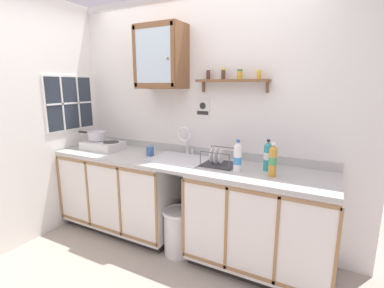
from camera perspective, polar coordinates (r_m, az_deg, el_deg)
name	(u,v)px	position (r m, az deg, el deg)	size (l,w,h in m)	color
floor	(165,259)	(2.92, -5.61, -22.44)	(5.92, 5.92, 0.00)	#9E9384
back_wall	(196,119)	(3.00, 0.78, 5.22)	(3.52, 0.07, 2.57)	silver
side_wall_left	(26,121)	(3.33, -30.98, 4.03)	(0.05, 3.43, 2.57)	silver
lower_cabinet_run	(124,191)	(3.35, -13.81, -9.40)	(1.39, 0.65, 0.89)	black
lower_cabinet_run_right	(260,222)	(2.66, 13.83, -15.31)	(1.25, 0.65, 0.89)	black
countertop	(180,162)	(2.78, -2.48, -3.67)	(2.88, 0.67, 0.03)	#B2B2AD
backsplash	(194,150)	(3.03, 0.46, -1.26)	(2.88, 0.02, 0.08)	#B2B2AD
sink	(180,161)	(2.82, -2.55, -3.47)	(0.56, 0.47, 0.42)	silver
hot_plate_stove	(103,145)	(3.40, -17.84, -0.26)	(0.45, 0.31, 0.09)	silver
saucepan	(97,135)	(3.48, -18.98, 1.68)	(0.38, 0.22, 0.11)	silver
bottle_opaque_white_0	(238,158)	(2.42, 9.36, -2.76)	(0.07, 0.07, 0.28)	white
bottle_detergent_teal_1	(268,156)	(2.51, 15.29, -2.40)	(0.07, 0.07, 0.28)	teal
bottle_juice_amber_2	(273,161)	(2.36, 16.27, -3.31)	(0.07, 0.07, 0.28)	gold
dish_rack	(219,161)	(2.62, 5.51, -3.53)	(0.30, 0.28, 0.16)	#333338
mug	(150,151)	(2.97, -8.62, -1.44)	(0.09, 0.11, 0.10)	#3F6699
wall_cabinet	(161,57)	(3.00, -6.36, 17.34)	(0.51, 0.32, 0.64)	brown
spice_shelf	(232,80)	(2.72, 8.19, 12.99)	(0.71, 0.14, 0.23)	brown
warning_sign	(203,108)	(2.92, 2.24, 7.32)	(0.15, 0.01, 0.21)	silver
window	(70,103)	(3.60, -23.80, 7.68)	(0.03, 0.66, 0.64)	#262D38
trash_bin	(179,231)	(2.87, -2.74, -17.39)	(0.33, 0.33, 0.46)	silver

